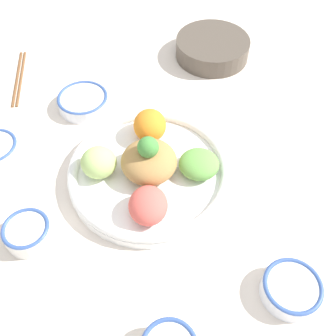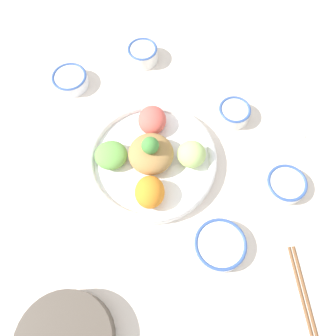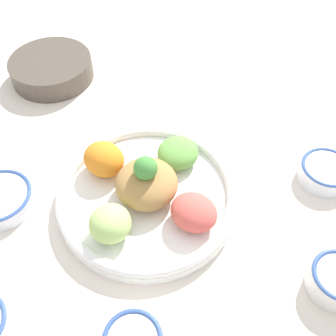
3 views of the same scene
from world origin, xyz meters
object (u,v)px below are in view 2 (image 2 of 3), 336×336
salad_platter (152,158)px  sauce_bowl_red (286,184)px  rice_bowl_blue (234,113)px  rice_bowl_plain (220,245)px  sauce_bowl_dark (70,80)px  chopsticks_pair_near (305,297)px  serving_spoon_main (303,137)px  sauce_bowl_far (143,53)px

salad_platter → sauce_bowl_red: salad_platter is taller
rice_bowl_blue → rice_bowl_plain: (-0.35, 0.00, -0.00)m
sauce_bowl_dark → rice_bowl_plain: bearing=-130.4°
rice_bowl_plain → chopsticks_pair_near: 0.21m
rice_bowl_blue → chopsticks_pair_near: 0.47m
sauce_bowl_red → serving_spoon_main: (0.15, -0.05, -0.01)m
sauce_bowl_dark → chopsticks_pair_near: size_ratio=0.46×
rice_bowl_blue → rice_bowl_plain: rice_bowl_blue is taller
chopsticks_pair_near → sauce_bowl_red: bearing=175.6°
salad_platter → sauce_bowl_dark: 0.34m
rice_bowl_blue → chopsticks_pair_near: bearing=-156.2°
serving_spoon_main → sauce_bowl_dark: bearing=89.7°
rice_bowl_blue → sauce_bowl_dark: bearing=85.3°
rice_bowl_plain → serving_spoon_main: size_ratio=0.92×
sauce_bowl_far → chopsticks_pair_near: size_ratio=0.41×
sauce_bowl_dark → sauce_bowl_red: bearing=-110.1°
sauce_bowl_red → sauce_bowl_dark: 0.63m
salad_platter → sauce_bowl_red: bearing=-92.3°
sauce_bowl_red → chopsticks_pair_near: bearing=-168.9°
rice_bowl_plain → chopsticks_pair_near: size_ratio=0.55×
sauce_bowl_dark → sauce_bowl_far: 0.22m
sauce_bowl_far → salad_platter: bearing=-165.3°
salad_platter → chopsticks_pair_near: salad_platter is taller
sauce_bowl_dark → salad_platter: bearing=-127.5°
rice_bowl_plain → chopsticks_pair_near: rice_bowl_plain is taller
rice_bowl_plain → sauce_bowl_far: 0.57m
sauce_bowl_far → serving_spoon_main: 0.50m
rice_bowl_plain → sauce_bowl_far: sauce_bowl_far is taller
sauce_bowl_dark → chopsticks_pair_near: (-0.46, -0.64, -0.02)m
sauce_bowl_red → sauce_bowl_far: bearing=50.8°
sauce_bowl_red → rice_bowl_plain: (-0.17, 0.14, -0.00)m
rice_bowl_blue → sauce_bowl_far: sauce_bowl_far is taller
sauce_bowl_far → serving_spoon_main: (-0.19, -0.46, -0.02)m
salad_platter → rice_bowl_plain: 0.26m
salad_platter → chopsticks_pair_near: 0.46m
serving_spoon_main → sauce_bowl_red: bearing=168.4°
salad_platter → sauce_bowl_red: size_ratio=3.36×
sauce_bowl_red → serving_spoon_main: 0.15m
serving_spoon_main → rice_bowl_plain: bearing=155.1°
sauce_bowl_red → serving_spoon_main: size_ratio=0.76×
rice_bowl_blue → sauce_bowl_red: bearing=-142.3°
sauce_bowl_dark → rice_bowl_plain: 0.60m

